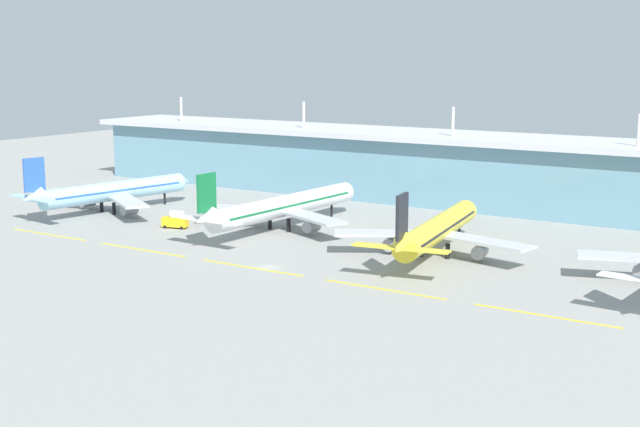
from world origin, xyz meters
The scene contains 11 objects.
ground_plane centered at (0.00, 0.00, 0.00)m, with size 600.00×600.00×0.00m, color gray.
terminal_building centered at (0.00, 102.22, 11.31)m, with size 288.00×34.00×31.22m.
airliner_nearest centered at (-81.31, 30.17, 6.44)m, with size 48.22×59.99×18.90m.
airliner_near_middle centered at (-22.60, 36.88, 6.46)m, with size 48.78×70.22×18.90m.
airliner_far_middle centered at (26.77, 30.54, 6.45)m, with size 48.11×62.43×18.90m.
taxiway_stripe_west centered at (-71.00, -2.66, 0.02)m, with size 28.00×0.70×0.04m, color yellow.
taxiway_stripe_mid_west centered at (-37.00, -2.66, 0.02)m, with size 28.00×0.70×0.04m, color yellow.
taxiway_stripe_centre centered at (-3.00, -2.66, 0.02)m, with size 28.00×0.70×0.04m, color yellow.
taxiway_stripe_mid_east centered at (31.00, -2.66, 0.02)m, with size 28.00×0.70×0.04m, color yellow.
taxiway_stripe_east centered at (65.00, -2.66, 0.02)m, with size 28.00×0.70×0.04m, color yellow.
fuel_truck centered at (-48.50, 22.44, 2.26)m, with size 7.63×4.42×4.95m.
Camera 1 is at (116.04, -157.10, 47.65)m, focal length 49.84 mm.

